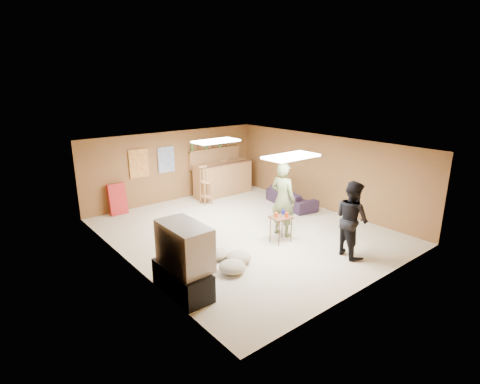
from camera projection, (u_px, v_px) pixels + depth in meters
ground at (245, 231)px, 9.57m from camera, size 7.00×7.00×0.00m
ceiling at (245, 146)px, 8.94m from camera, size 6.00×7.00×0.02m
wall_back at (174, 166)px, 11.86m from camera, size 6.00×0.02×2.20m
wall_front at (371, 233)px, 6.65m from camera, size 6.00×0.02×2.20m
wall_left at (130, 216)px, 7.44m from camera, size 0.02×7.00×2.20m
wall_right at (323, 172)px, 11.07m from camera, size 0.02×7.00×2.20m
tv_stand at (182, 280)px, 6.74m from camera, size 0.55×1.30×0.50m
dvd_box at (193, 281)px, 6.90m from camera, size 0.35×0.50×0.08m
tv_body at (184, 246)px, 6.60m from camera, size 0.60×1.10×0.80m
tv_screen at (199, 241)px, 6.78m from camera, size 0.02×0.95×0.65m
bar_counter at (223, 179)px, 12.51m from camera, size 2.00×0.60×1.10m
bar_lip at (227, 164)px, 12.17m from camera, size 2.10×0.12×0.05m
bar_shelf at (215, 149)px, 12.58m from camera, size 2.00×0.18×0.05m
bar_backing at (214, 157)px, 12.68m from camera, size 2.00×0.14×0.60m
poster_left at (139, 164)px, 11.03m from camera, size 0.60×0.03×0.85m
poster_right at (166, 160)px, 11.58m from camera, size 0.55×0.03×0.80m
folding_chair_stack at (117, 199)px, 10.69m from camera, size 0.50×0.26×0.91m
ceiling_panel_front at (291, 156)px, 7.84m from camera, size 1.20×0.60×0.04m
ceiling_panel_back at (216, 141)px, 9.84m from camera, size 1.20×0.60×0.04m
person_olive at (283, 199)px, 9.12m from camera, size 0.54×0.73×1.83m
person_black at (352, 219)px, 8.05m from camera, size 0.84×0.96×1.68m
sofa at (291, 197)px, 11.46m from camera, size 1.05×1.92×0.53m
tray_table at (281, 229)px, 8.84m from camera, size 0.54×0.45×0.64m
cup_red_near at (276, 215)px, 8.71m from camera, size 0.09×0.09×0.11m
cup_red_far at (287, 215)px, 8.71m from camera, size 0.08×0.08×0.11m
cup_blue at (283, 212)px, 8.90m from camera, size 0.09×0.09×0.10m
bar_stool_left at (206, 184)px, 11.51m from camera, size 0.50×0.50×1.29m
bar_stool_right at (226, 177)px, 12.43m from camera, size 0.46×0.46×1.23m
cushion_near_tv at (239, 257)px, 7.89m from camera, size 0.66×0.66×0.24m
cushion_mid at (219, 254)px, 8.06m from camera, size 0.61×0.61×0.21m
cushion_far at (232, 267)px, 7.48m from camera, size 0.68×0.68×0.24m
bottle_row at (210, 145)px, 12.40m from camera, size 1.48×0.08×0.26m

